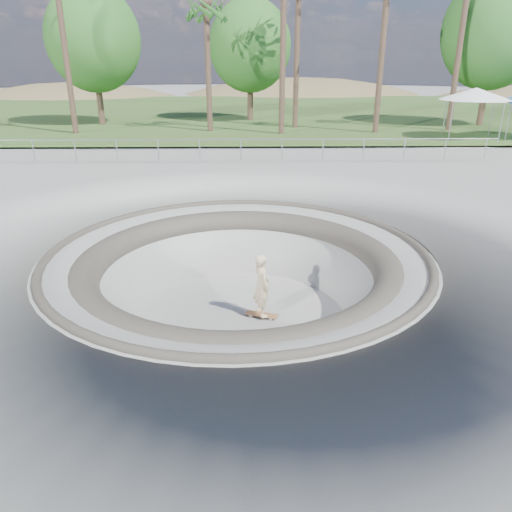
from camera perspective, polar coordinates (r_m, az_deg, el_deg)
ground at (r=13.33m, az=-2.11°, el=0.26°), size 180.00×180.00×0.00m
skate_bowl at (r=14.11m, az=-2.01°, el=-6.66°), size 14.00×14.00×4.10m
grass_strip at (r=46.63m, az=-1.51°, el=16.13°), size 180.00×36.00×0.12m
distant_hills at (r=70.67m, az=1.76°, el=12.19°), size 103.20×45.00×28.60m
safety_railing at (r=24.76m, az=-1.74°, el=12.08°), size 25.00×0.06×1.03m
skateboard at (r=14.07m, az=0.64°, el=-6.72°), size 0.94×0.53×0.09m
skater at (r=13.65m, az=0.66°, el=-3.33°), size 0.64×0.77×1.80m
canopy_white at (r=33.33m, az=23.81°, el=16.58°), size 5.61×5.61×2.91m
palm_b at (r=34.02m, az=-5.71°, el=26.14°), size 2.60×2.60×8.56m
bushy_tree_left at (r=38.97m, az=-18.12°, el=22.49°), size 6.48×5.89×9.35m
bushy_tree_mid at (r=39.73m, az=-0.70°, el=22.88°), size 6.05×5.50×8.73m
bushy_tree_right at (r=40.24m, az=25.58°, el=22.12°), size 6.98×6.35×10.07m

